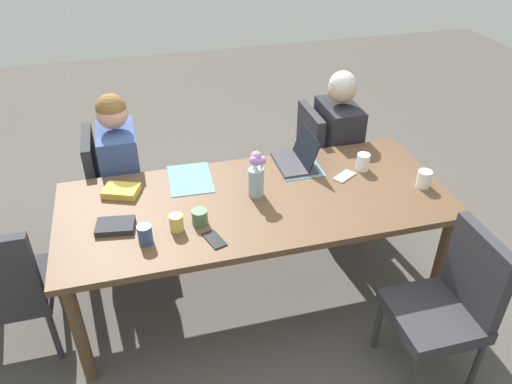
# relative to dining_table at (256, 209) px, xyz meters

# --- Properties ---
(ground_plane) EXTENTS (10.00, 10.00, 0.00)m
(ground_plane) POSITION_rel_dining_table_xyz_m (0.00, 0.00, -0.68)
(ground_plane) COLOR #4C4742
(dining_table) EXTENTS (2.26, 0.95, 0.75)m
(dining_table) POSITION_rel_dining_table_xyz_m (0.00, 0.00, 0.00)
(dining_table) COLOR brown
(dining_table) RESTS_ON ground_plane
(chair_far_left_near) EXTENTS (0.44, 0.44, 0.90)m
(chair_far_left_near) POSITION_rel_dining_table_xyz_m (0.73, 0.75, -0.18)
(chair_far_left_near) COLOR #2D2D33
(chair_far_left_near) RESTS_ON ground_plane
(person_far_left_near) EXTENTS (0.36, 0.40, 1.19)m
(person_far_left_near) POSITION_rel_dining_table_xyz_m (0.80, 0.69, -0.15)
(person_far_left_near) COLOR #2D2D33
(person_far_left_near) RESTS_ON ground_plane
(chair_far_left_mid) EXTENTS (0.44, 0.44, 0.90)m
(chair_far_left_mid) POSITION_rel_dining_table_xyz_m (-0.82, 0.76, -0.18)
(chair_far_left_mid) COLOR #2D2D33
(chair_far_left_mid) RESTS_ON ground_plane
(person_far_left_mid) EXTENTS (0.36, 0.40, 1.19)m
(person_far_left_mid) POSITION_rel_dining_table_xyz_m (-0.75, 0.70, -0.15)
(person_far_left_mid) COLOR #2D2D33
(person_far_left_mid) RESTS_ON ground_plane
(chair_near_left_far) EXTENTS (0.44, 0.44, 0.90)m
(chair_near_left_far) POSITION_rel_dining_table_xyz_m (0.82, -0.79, -0.18)
(chair_near_left_far) COLOR #2D2D33
(chair_near_left_far) RESTS_ON ground_plane
(chair_head_left_right_near) EXTENTS (0.44, 0.44, 0.90)m
(chair_head_left_right_near) POSITION_rel_dining_table_xyz_m (-1.41, -0.10, -0.18)
(chair_head_left_right_near) COLOR #2D2D33
(chair_head_left_right_near) RESTS_ON ground_plane
(flower_vase) EXTENTS (0.10, 0.09, 0.28)m
(flower_vase) POSITION_rel_dining_table_xyz_m (0.01, 0.04, 0.21)
(flower_vase) COLOR #8EA8B7
(flower_vase) RESTS_ON dining_table
(placemat_far_left_near) EXTENTS (0.26, 0.36, 0.00)m
(placemat_far_left_near) POSITION_rel_dining_table_xyz_m (0.36, 0.31, 0.07)
(placemat_far_left_near) COLOR slate
(placemat_far_left_near) RESTS_ON dining_table
(placemat_far_left_mid) EXTENTS (0.27, 0.37, 0.00)m
(placemat_far_left_mid) POSITION_rel_dining_table_xyz_m (-0.34, 0.31, 0.07)
(placemat_far_left_mid) COLOR slate
(placemat_far_left_mid) RESTS_ON dining_table
(laptop_far_left_near) EXTENTS (0.22, 0.32, 0.21)m
(laptop_far_left_near) POSITION_rel_dining_table_xyz_m (0.36, 0.32, 0.12)
(laptop_far_left_near) COLOR #38383D
(laptop_far_left_near) RESTS_ON dining_table
(coffee_mug_near_left) EXTENTS (0.08, 0.08, 0.10)m
(coffee_mug_near_left) POSITION_rel_dining_table_xyz_m (1.01, -0.13, 0.13)
(coffee_mug_near_left) COLOR white
(coffee_mug_near_left) RESTS_ON dining_table
(coffee_mug_near_right) EXTENTS (0.09, 0.09, 0.08)m
(coffee_mug_near_right) POSITION_rel_dining_table_xyz_m (-0.35, -0.14, 0.11)
(coffee_mug_near_right) COLOR #47704C
(coffee_mug_near_right) RESTS_ON dining_table
(coffee_mug_centre_left) EXTENTS (0.08, 0.08, 0.11)m
(coffee_mug_centre_left) POSITION_rel_dining_table_xyz_m (0.74, 0.15, 0.13)
(coffee_mug_centre_left) COLOR white
(coffee_mug_centre_left) RESTS_ON dining_table
(coffee_mug_centre_right) EXTENTS (0.07, 0.07, 0.10)m
(coffee_mug_centre_right) POSITION_rel_dining_table_xyz_m (-0.65, -0.23, 0.12)
(coffee_mug_centre_right) COLOR #33477A
(coffee_mug_centre_right) RESTS_ON dining_table
(coffee_mug_far_left) EXTENTS (0.07, 0.07, 0.09)m
(coffee_mug_far_left) POSITION_rel_dining_table_xyz_m (-0.48, -0.17, 0.12)
(coffee_mug_far_left) COLOR #DBC64C
(coffee_mug_far_left) RESTS_ON dining_table
(book_red_cover) EXTENTS (0.22, 0.17, 0.03)m
(book_red_cover) POSITION_rel_dining_table_xyz_m (-0.80, -0.07, 0.09)
(book_red_cover) COLOR #28282D
(book_red_cover) RESTS_ON dining_table
(book_blue_cover) EXTENTS (0.24, 0.21, 0.04)m
(book_blue_cover) POSITION_rel_dining_table_xyz_m (-0.75, 0.26, 0.09)
(book_blue_cover) COLOR gold
(book_blue_cover) RESTS_ON dining_table
(phone_black) EXTENTS (0.11, 0.16, 0.01)m
(phone_black) POSITION_rel_dining_table_xyz_m (-0.30, -0.30, 0.08)
(phone_black) COLOR black
(phone_black) RESTS_ON dining_table
(phone_silver) EXTENTS (0.17, 0.14, 0.01)m
(phone_silver) POSITION_rel_dining_table_xyz_m (0.59, 0.10, 0.08)
(phone_silver) COLOR silver
(phone_silver) RESTS_ON dining_table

